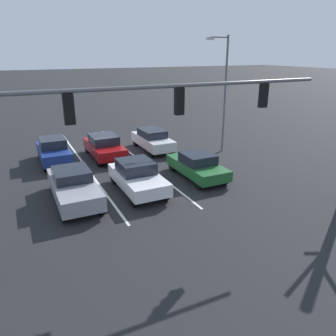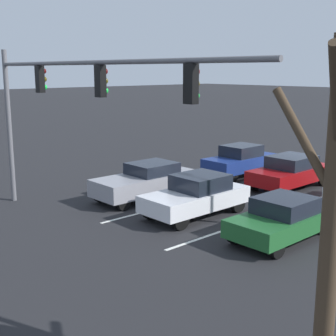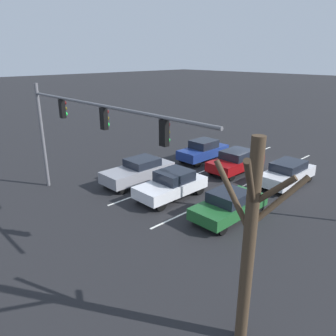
# 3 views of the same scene
# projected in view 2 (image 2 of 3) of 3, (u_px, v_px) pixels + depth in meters

# --- Properties ---
(ground_plane) EXTENTS (240.00, 240.00, 0.00)m
(ground_plane) POSITION_uv_depth(u_px,v_px,m) (310.00, 183.00, 22.81)
(ground_plane) COLOR black
(lane_stripe_left_divider) EXTENTS (0.12, 17.06, 0.01)m
(lane_stripe_left_divider) POSITION_uv_depth(u_px,v_px,m) (315.00, 200.00, 19.88)
(lane_stripe_left_divider) COLOR silver
(lane_stripe_left_divider) RESTS_ON ground_plane
(lane_stripe_center_divider) EXTENTS (0.12, 17.06, 0.01)m
(lane_stripe_center_divider) POSITION_uv_depth(u_px,v_px,m) (249.00, 185.00, 22.42)
(lane_stripe_center_divider) COLOR silver
(lane_stripe_center_divider) RESTS_ON ground_plane
(car_gray_rightlane_front) EXTENTS (1.86, 4.72, 1.51)m
(car_gray_rightlane_front) POSITION_uv_depth(u_px,v_px,m) (147.00, 181.00, 20.04)
(car_gray_rightlane_front) COLOR gray
(car_gray_rightlane_front) RESTS_ON ground_plane
(car_darkgreen_leftlane_front) EXTENTS (1.82, 4.23, 1.40)m
(car_darkgreen_leftlane_front) POSITION_uv_depth(u_px,v_px,m) (285.00, 218.00, 15.17)
(car_darkgreen_leftlane_front) COLOR #1E5928
(car_darkgreen_leftlane_front) RESTS_ON ground_plane
(car_white_midlane_front) EXTENTS (1.88, 4.24, 1.55)m
(car_white_midlane_front) POSITION_uv_depth(u_px,v_px,m) (196.00, 195.00, 17.64)
(car_white_midlane_front) COLOR silver
(car_white_midlane_front) RESTS_ON ground_plane
(car_maroon_midlane_second) EXTENTS (1.89, 4.38, 1.52)m
(car_maroon_midlane_second) POSITION_uv_depth(u_px,v_px,m) (290.00, 171.00, 21.74)
(car_maroon_midlane_second) COLOR maroon
(car_maroon_midlane_second) RESTS_ON ground_plane
(car_navy_rightlane_second) EXTENTS (1.74, 4.18, 1.61)m
(car_navy_rightlane_second) POSITION_uv_depth(u_px,v_px,m) (241.00, 160.00, 24.26)
(car_navy_rightlane_second) COLOR navy
(car_navy_rightlane_second) RESTS_ON ground_plane
(traffic_signal_gantry) EXTENTS (13.13, 0.37, 6.21)m
(traffic_signal_gantry) POSITION_uv_depth(u_px,v_px,m) (64.00, 94.00, 15.58)
(traffic_signal_gantry) COLOR slate
(traffic_signal_gantry) RESTS_ON ground_plane
(bare_tree_near) EXTENTS (2.15, 2.56, 5.96)m
(bare_tree_near) POSITION_uv_depth(u_px,v_px,m) (334.00, 206.00, 7.45)
(bare_tree_near) COLOR #423323
(bare_tree_near) RESTS_ON ground_plane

